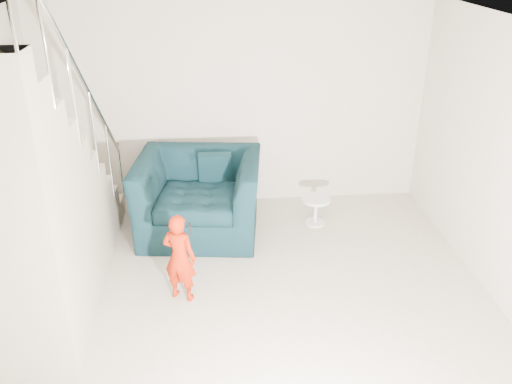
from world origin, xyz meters
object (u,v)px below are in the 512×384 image
at_px(armchair, 199,196).
at_px(toddler, 180,258).
at_px(staircase, 33,221).
at_px(side_table, 316,207).

xyz_separation_m(armchair, toddler, (-0.18, -1.38, -0.00)).
distance_m(toddler, staircase, 1.41).
bearing_deg(side_table, armchair, -178.33).
relative_size(armchair, toddler, 1.55).
xyz_separation_m(toddler, staircase, (-1.33, 0.01, 0.47)).
bearing_deg(toddler, staircase, 23.18).
height_order(toddler, side_table, toddler).
distance_m(toddler, side_table, 2.19).
relative_size(toddler, side_table, 2.62).
bearing_deg(staircase, side_table, 25.44).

